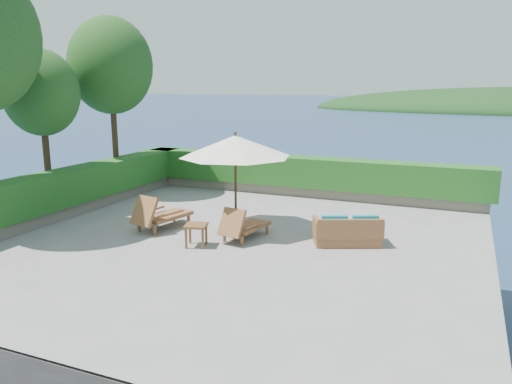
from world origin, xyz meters
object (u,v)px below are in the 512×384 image
at_px(lounge_right, 243,225).
at_px(side_table, 196,228).
at_px(wicker_loveseat, 348,232).
at_px(lounge_left, 160,214).
at_px(patio_umbrella, 235,147).

height_order(lounge_right, side_table, lounge_right).
distance_m(side_table, wicker_loveseat, 3.65).
bearing_deg(lounge_right, side_table, -121.10).
height_order(lounge_left, lounge_right, lounge_left).
bearing_deg(side_table, lounge_left, 151.32).
bearing_deg(lounge_right, patio_umbrella, 136.74).
xyz_separation_m(lounge_left, wicker_loveseat, (4.92, 0.66, -0.11)).
relative_size(lounge_left, lounge_right, 1.12).
bearing_deg(wicker_loveseat, patio_umbrella, 154.31).
bearing_deg(lounge_left, wicker_loveseat, 20.51).
relative_size(patio_umbrella, side_table, 5.24).
bearing_deg(lounge_right, wicker_loveseat, 24.28).
bearing_deg(side_table, patio_umbrella, 80.94).
xyz_separation_m(patio_umbrella, side_table, (-0.27, -1.66, -1.77)).
bearing_deg(patio_umbrella, lounge_left, -157.35).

